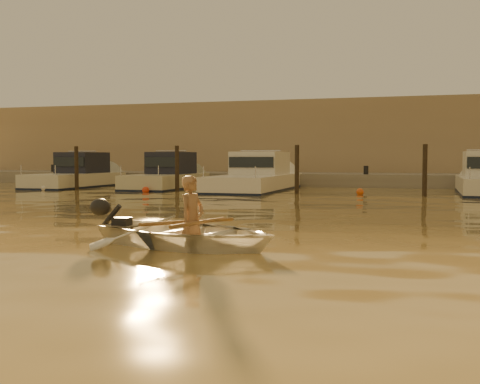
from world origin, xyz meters
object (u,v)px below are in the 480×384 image
(dinghy, at_px, (187,233))
(person, at_px, (192,220))
(moored_boat_0, at_px, (76,175))
(moored_boat_2, at_px, (256,176))
(waterfront_building, at_px, (344,143))
(moored_boat_1, at_px, (166,176))

(dinghy, relative_size, person, 2.22)
(person, relative_size, moored_boat_0, 0.21)
(moored_boat_2, bearing_deg, dinghy, -78.10)
(moored_boat_0, height_order, moored_boat_2, same)
(dinghy, relative_size, moored_boat_0, 0.46)
(person, xyz_separation_m, waterfront_building, (-1.12, 28.07, 1.95))
(moored_boat_0, xyz_separation_m, waterfront_building, (11.94, 11.00, 1.77))
(moored_boat_0, bearing_deg, person, -52.57)
(moored_boat_2, relative_size, waterfront_building, 0.19)
(dinghy, distance_m, moored_boat_1, 18.84)
(person, relative_size, moored_boat_1, 0.22)
(moored_boat_0, height_order, moored_boat_1, same)
(dinghy, distance_m, moored_boat_0, 21.42)
(dinghy, distance_m, person, 0.24)
(waterfront_building, bearing_deg, moored_boat_1, -122.46)
(moored_boat_0, xyz_separation_m, moored_boat_2, (9.38, 0.00, 0.00))
(waterfront_building, bearing_deg, dinghy, -87.91)
(moored_boat_1, height_order, moored_boat_2, same)
(moored_boat_0, bearing_deg, moored_boat_1, 0.00)
(moored_boat_0, distance_m, moored_boat_2, 9.38)
(moored_boat_1, distance_m, waterfront_building, 13.16)
(moored_boat_1, xyz_separation_m, moored_boat_2, (4.43, 0.00, 0.00))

